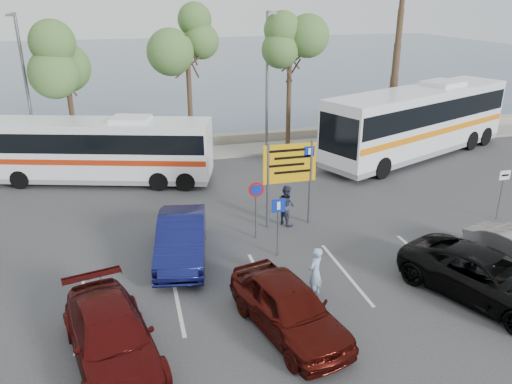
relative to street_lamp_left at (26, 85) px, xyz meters
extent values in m
plane|color=#37373A|center=(10.00, -13.52, -4.60)|extent=(120.00, 120.00, 0.00)
cube|color=gray|center=(10.00, 0.48, -4.52)|extent=(44.00, 2.40, 0.15)
cube|color=gray|center=(10.00, 2.48, -4.30)|extent=(48.00, 0.80, 0.60)
plane|color=#445B6E|center=(10.00, 46.48, -4.59)|extent=(140.00, 140.00, 0.00)
cylinder|color=#382619|center=(2.00, 0.48, -1.93)|extent=(0.28, 0.28, 5.04)
cylinder|color=#382619|center=(8.50, 0.48, -1.65)|extent=(0.28, 0.28, 5.60)
cylinder|color=#382619|center=(14.50, 0.48, -1.86)|extent=(0.28, 0.28, 5.18)
cylinder|color=#382619|center=(21.50, 0.48, 0.55)|extent=(0.48, 0.48, 10.00)
cylinder|color=slate|center=(0.00, 0.08, -0.45)|extent=(0.16, 0.16, 8.00)
cylinder|color=slate|center=(0.00, -0.37, 3.50)|extent=(0.12, 0.90, 0.12)
cube|color=slate|center=(0.00, -0.87, 3.45)|extent=(0.45, 0.25, 0.12)
cylinder|color=slate|center=(13.00, 0.08, -0.45)|extent=(0.16, 0.16, 8.00)
cylinder|color=slate|center=(13.00, -0.37, 3.50)|extent=(0.12, 0.90, 0.12)
cube|color=slate|center=(13.00, -0.87, 3.45)|extent=(0.45, 0.25, 0.12)
cylinder|color=slate|center=(10.10, -10.32, -2.80)|extent=(0.12, 0.12, 3.60)
cylinder|color=slate|center=(11.90, -10.32, -2.80)|extent=(0.12, 0.12, 3.60)
cube|color=#E6A40C|center=(11.00, -10.32, -1.90)|extent=(2.20, 0.06, 1.60)
cube|color=#0C2699|center=(11.80, -10.36, -1.45)|extent=(0.42, 0.01, 0.42)
cylinder|color=slate|center=(9.40, -11.12, -3.50)|extent=(0.07, 0.07, 2.20)
cylinder|color=#B20C0C|center=(9.40, -11.15, -2.55)|extent=(0.60, 0.03, 0.60)
cylinder|color=slate|center=(9.80, -12.72, -3.50)|extent=(0.07, 0.07, 2.20)
cube|color=#0C2699|center=(9.80, -12.74, -2.60)|extent=(0.50, 0.03, 0.50)
cylinder|color=slate|center=(19.80, -12.02, -3.50)|extent=(0.07, 0.07, 2.20)
cube|color=white|center=(19.80, -12.04, -2.60)|extent=(0.50, 0.03, 0.40)
cube|color=white|center=(3.50, -3.02, -2.75)|extent=(11.15, 5.40, 2.69)
cube|color=black|center=(3.50, -3.02, -2.27)|extent=(10.95, 5.37, 0.96)
cube|color=#B02A0D|center=(3.50, -3.02, -3.19)|extent=(11.05, 5.40, 0.27)
cube|color=gray|center=(3.50, -3.02, -4.10)|extent=(11.04, 5.35, 0.50)
cube|color=white|center=(3.50, -3.02, -1.30)|extent=(2.17, 1.93, 0.22)
cube|color=white|center=(21.31, -3.02, -2.31)|extent=(13.60, 8.01, 3.33)
cube|color=black|center=(21.31, -3.02, -1.72)|extent=(13.36, 7.94, 1.19)
cube|color=orange|center=(21.31, -3.02, -2.85)|extent=(13.48, 7.99, 0.34)
cube|color=gray|center=(21.31, -3.02, -3.98)|extent=(13.46, 7.93, 0.62)
cube|color=white|center=(21.31, -3.02, -0.51)|extent=(2.79, 2.55, 0.27)
imported|color=#10134B|center=(6.40, -12.02, -3.81)|extent=(2.44, 4.98, 1.57)
imported|color=#4A0D0C|center=(4.00, -17.02, -3.89)|extent=(3.03, 5.21, 1.42)
imported|color=#420D09|center=(8.80, -17.02, -3.83)|extent=(2.88, 4.85, 1.55)
imported|color=black|center=(15.30, -17.02, -3.85)|extent=(4.49, 5.94, 1.50)
imported|color=#8BA9CA|center=(10.16, -15.52, -3.76)|extent=(0.73, 0.70, 1.67)
imported|color=#34374E|center=(10.94, -10.18, -3.75)|extent=(0.92, 1.02, 1.70)
camera|label=1|loc=(4.92, -28.20, 4.28)|focal=35.00mm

